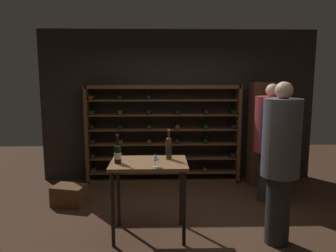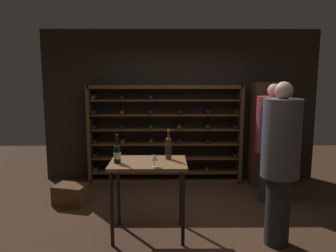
{
  "view_description": "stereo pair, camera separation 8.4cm",
  "coord_description": "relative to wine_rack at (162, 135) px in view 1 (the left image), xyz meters",
  "views": [
    {
      "loc": [
        -0.35,
        -4.01,
        1.95
      ],
      "look_at": [
        -0.24,
        0.14,
        1.31
      ],
      "focal_mm": 34.91,
      "sensor_mm": 36.0,
      "label": 1
    },
    {
      "loc": [
        -0.27,
        -4.01,
        1.95
      ],
      "look_at": [
        -0.24,
        0.14,
        1.31
      ],
      "focal_mm": 34.91,
      "sensor_mm": 36.0,
      "label": 2
    }
  ],
  "objects": [
    {
      "name": "wine_glass_stemmed_right",
      "position": [
        -0.09,
        -2.31,
        0.16
      ],
      "size": [
        0.09,
        0.09,
        0.15
      ],
      "color": "silver",
      "rests_on": "tasting_table"
    },
    {
      "name": "person_bystander_red_print",
      "position": [
        1.34,
        -2.31,
        0.16
      ],
      "size": [
        0.44,
        0.43,
        1.89
      ],
      "rotation": [
        0.0,
        0.0,
        1.83
      ],
      "color": "#242424",
      "rests_on": "ground"
    },
    {
      "name": "wine_crate",
      "position": [
        -1.42,
        -1.09,
        -0.74
      ],
      "size": [
        0.55,
        0.45,
        0.3
      ],
      "primitive_type": "cube",
      "rotation": [
        0.0,
        0.0,
        -0.25
      ],
      "color": "brown",
      "rests_on": "ground"
    },
    {
      "name": "person_guest_plum_blouse",
      "position": [
        1.68,
        -0.97,
        0.12
      ],
      "size": [
        0.5,
        0.51,
        1.84
      ],
      "rotation": [
        0.0,
        0.0,
        3.09
      ],
      "color": "#292929",
      "rests_on": "ground"
    },
    {
      "name": "display_cabinet",
      "position": [
        1.79,
        -0.2,
        0.04
      ],
      "size": [
        0.44,
        0.36,
        1.85
      ],
      "primitive_type": "cube",
      "color": "#4C2D1E",
      "rests_on": "ground"
    },
    {
      "name": "back_wall",
      "position": [
        0.31,
        0.21,
        0.51
      ],
      "size": [
        5.07,
        0.1,
        2.79
      ],
      "primitive_type": "cube",
      "color": "black",
      "rests_on": "ground"
    },
    {
      "name": "ground_plane",
      "position": [
        0.31,
        -1.88,
        -0.89
      ],
      "size": [
        10.18,
        10.18,
        0.0
      ],
      "primitive_type": "plane",
      "color": "#472D1E"
    },
    {
      "name": "wine_rack",
      "position": [
        0.0,
        0.0,
        0.0
      ],
      "size": [
        2.8,
        0.32,
        1.79
      ],
      "color": "brown",
      "rests_on": "ground"
    },
    {
      "name": "tasting_table",
      "position": [
        -0.17,
        -2.08,
        -0.08
      ],
      "size": [
        0.92,
        0.64,
        0.93
      ],
      "color": "brown",
      "rests_on": "ground"
    },
    {
      "name": "wine_bottle_black_capsule",
      "position": [
        0.08,
        -1.95,
        0.19
      ],
      "size": [
        0.08,
        0.08,
        0.37
      ],
      "color": "#4C3314",
      "rests_on": "tasting_table"
    },
    {
      "name": "wine_bottle_amber_reserve",
      "position": [
        -0.53,
        -2.13,
        0.16
      ],
      "size": [
        0.09,
        0.09,
        0.34
      ],
      "color": "black",
      "rests_on": "tasting_table"
    }
  ]
}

